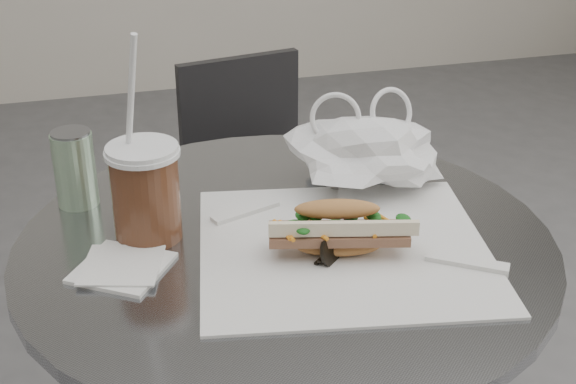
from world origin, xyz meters
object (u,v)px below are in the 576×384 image
object	(u,v)px
banh_mi	(338,229)
iced_coffee	(145,191)
chair_far	(266,233)
drink_can	(75,168)
sunglasses	(339,243)

from	to	relation	value
banh_mi	iced_coffee	bearing A→B (deg)	167.59
chair_far	iced_coffee	xyz separation A→B (m)	(-0.33, -0.66, 0.48)
banh_mi	drink_can	bearing A→B (deg)	157.00
iced_coffee	sunglasses	distance (m)	0.28
sunglasses	drink_can	size ratio (longest dim) A/B	0.73
chair_far	banh_mi	size ratio (longest dim) A/B	3.04
sunglasses	chair_far	bearing A→B (deg)	40.22
chair_far	drink_can	distance (m)	0.82
chair_far	sunglasses	xyz separation A→B (m)	(-0.09, -0.78, 0.42)
sunglasses	iced_coffee	bearing A→B (deg)	110.56
iced_coffee	drink_can	bearing A→B (deg)	125.01
banh_mi	chair_far	bearing A→B (deg)	97.56
sunglasses	drink_can	distance (m)	0.42
iced_coffee	banh_mi	bearing A→B (deg)	-26.44
iced_coffee	drink_can	xyz separation A→B (m)	(-0.09, 0.13, -0.01)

